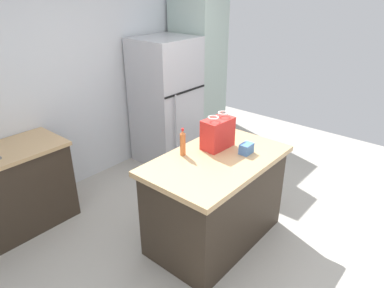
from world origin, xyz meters
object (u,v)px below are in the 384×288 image
(refrigerator, at_px, (166,101))
(bottle, at_px, (183,143))
(kitchen_island, at_px, (216,199))
(small_box, at_px, (246,149))
(tall_cabinet, at_px, (198,76))
(shopping_bag, at_px, (218,133))

(refrigerator, xyz_separation_m, bottle, (-1.16, -1.34, 0.17))
(kitchen_island, relative_size, bottle, 5.14)
(small_box, bearing_deg, kitchen_island, 149.00)
(kitchen_island, height_order, refrigerator, refrigerator)
(refrigerator, distance_m, small_box, 1.93)
(tall_cabinet, xyz_separation_m, shopping_bag, (-1.51, -1.49, -0.03))
(refrigerator, xyz_separation_m, shopping_bag, (-0.82, -1.49, 0.20))
(refrigerator, distance_m, bottle, 1.78)
(shopping_bag, height_order, bottle, shopping_bag)
(kitchen_island, xyz_separation_m, tall_cabinet, (1.70, 1.62, 0.63))
(shopping_bag, bearing_deg, small_box, -76.49)
(small_box, bearing_deg, bottle, 133.43)
(tall_cabinet, height_order, small_box, tall_cabinet)
(kitchen_island, distance_m, shopping_bag, 0.64)
(shopping_bag, distance_m, small_box, 0.31)
(bottle, bearing_deg, small_box, -46.57)
(refrigerator, distance_m, tall_cabinet, 0.73)
(tall_cabinet, relative_size, bottle, 8.15)
(tall_cabinet, relative_size, small_box, 16.48)
(kitchen_island, distance_m, refrigerator, 1.95)
(kitchen_island, height_order, tall_cabinet, tall_cabinet)
(refrigerator, height_order, tall_cabinet, tall_cabinet)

